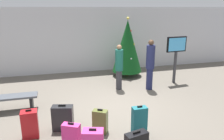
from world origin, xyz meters
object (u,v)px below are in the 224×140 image
object	(u,v)px
holiday_tree	(127,46)
suitcase_6	(71,135)
suitcase_4	(100,121)
suitcase_3	(63,118)
suitcase_7	(30,124)
traveller_1	(150,63)
flight_info_kiosk	(176,51)
traveller_0	(119,66)
suitcase_2	(139,121)
waiting_bench	(11,100)

from	to	relation	value
holiday_tree	suitcase_6	world-z (taller)	holiday_tree
suitcase_4	suitcase_6	xyz separation A→B (m)	(-0.74, -0.41, -0.02)
suitcase_3	holiday_tree	bearing A→B (deg)	52.38
suitcase_7	suitcase_3	bearing A→B (deg)	10.54
suitcase_6	suitcase_7	size ratio (longest dim) A/B	0.82
suitcase_3	suitcase_7	bearing A→B (deg)	-169.46
traveller_1	suitcase_4	xyz separation A→B (m)	(-2.44, -2.49, -0.72)
flight_info_kiosk	traveller_0	world-z (taller)	flight_info_kiosk
traveller_1	suitcase_4	world-z (taller)	traveller_1
suitcase_2	suitcase_7	size ratio (longest dim) A/B	1.04
traveller_0	suitcase_6	world-z (taller)	traveller_0
waiting_bench	suitcase_4	bearing A→B (deg)	-38.44
flight_info_kiosk	suitcase_3	distance (m)	5.41
flight_info_kiosk	suitcase_6	world-z (taller)	flight_info_kiosk
flight_info_kiosk	suitcase_4	distance (m)	4.88
suitcase_2	holiday_tree	bearing A→B (deg)	74.79
holiday_tree	traveller_0	bearing A→B (deg)	-118.78
traveller_0	suitcase_3	world-z (taller)	traveller_0
traveller_1	suitcase_3	world-z (taller)	traveller_1
suitcase_3	suitcase_6	size ratio (longest dim) A/B	1.16
holiday_tree	suitcase_4	size ratio (longest dim) A/B	4.18
traveller_1	suitcase_4	bearing A→B (deg)	-134.47
holiday_tree	suitcase_4	xyz separation A→B (m)	(-2.17, -4.34, -1.08)
suitcase_2	flight_info_kiosk	bearing A→B (deg)	48.65
holiday_tree	traveller_1	bearing A→B (deg)	-81.77
suitcase_4	suitcase_7	bearing A→B (deg)	172.15
waiting_bench	suitcase_2	xyz separation A→B (m)	(3.25, -2.17, -0.00)
suitcase_2	suitcase_6	size ratio (longest dim) A/B	1.27
flight_info_kiosk	suitcase_4	size ratio (longest dim) A/B	3.03
flight_info_kiosk	suitcase_7	distance (m)	6.14
traveller_1	suitcase_6	world-z (taller)	traveller_1
traveller_1	suitcase_4	size ratio (longest dim) A/B	3.00
holiday_tree	suitcase_2	xyz separation A→B (m)	(-1.27, -4.66, -1.02)
suitcase_4	flight_info_kiosk	bearing A→B (deg)	37.93
flight_info_kiosk	suitcase_4	bearing A→B (deg)	-142.07
traveller_0	holiday_tree	bearing A→B (deg)	61.22
flight_info_kiosk	suitcase_7	xyz separation A→B (m)	(-5.42, -2.70, -1.00)
suitcase_2	suitcase_6	world-z (taller)	suitcase_2
traveller_0	suitcase_7	xyz separation A→B (m)	(-2.99, -2.58, -0.57)
suitcase_4	suitcase_2	bearing A→B (deg)	-18.93
flight_info_kiosk	waiting_bench	distance (m)	6.27
traveller_0	suitcase_7	world-z (taller)	traveller_0
suitcase_6	traveller_0	bearing A→B (deg)	57.23
traveller_0	suitcase_2	bearing A→B (deg)	-97.68
traveller_0	suitcase_6	size ratio (longest dim) A/B	2.89
waiting_bench	traveller_1	size ratio (longest dim) A/B	0.81
suitcase_3	suitcase_6	distance (m)	0.80
suitcase_4	suitcase_7	world-z (taller)	suitcase_7
suitcase_2	suitcase_7	bearing A→B (deg)	168.11
waiting_bench	suitcase_7	world-z (taller)	suitcase_7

